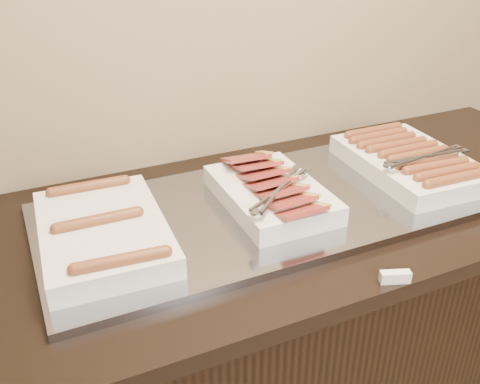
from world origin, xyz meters
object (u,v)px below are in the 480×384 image
(dish_center, at_px, (271,192))
(dish_right, at_px, (410,161))
(counter, at_px, (270,342))
(dish_left, at_px, (103,231))
(warming_tray, at_px, (284,203))

(dish_center, height_order, dish_right, dish_center)
(counter, bearing_deg, dish_left, 180.00)
(dish_center, bearing_deg, dish_right, 0.88)
(warming_tray, distance_m, dish_right, 0.39)
(counter, xyz_separation_m, warming_tray, (0.03, 0.00, 0.46))
(dish_center, relative_size, dish_right, 0.88)
(warming_tray, bearing_deg, dish_center, -173.52)
(counter, bearing_deg, warming_tray, 0.00)
(counter, height_order, dish_left, dish_left)
(dish_left, xyz_separation_m, dish_center, (0.41, -0.00, 0.01))
(counter, relative_size, dish_right, 4.98)
(counter, distance_m, dish_right, 0.65)
(warming_tray, distance_m, dish_center, 0.06)
(warming_tray, bearing_deg, dish_right, -0.46)
(counter, bearing_deg, dish_right, -0.43)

